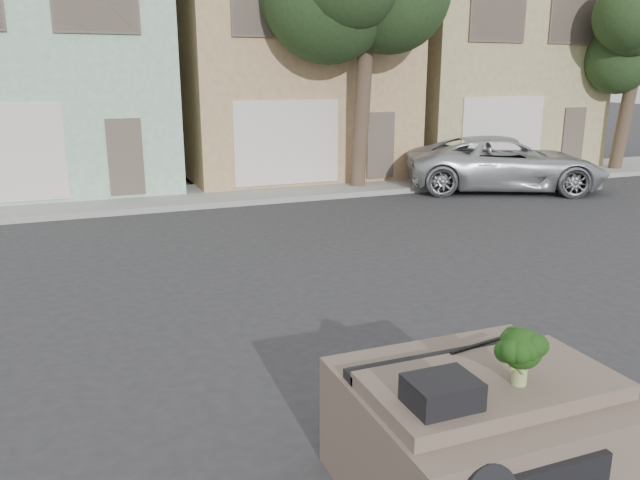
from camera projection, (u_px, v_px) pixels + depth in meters
ground_plane at (332, 349)px, 7.85m from camera, size 120.00×120.00×0.00m
sidewalk at (187, 197)px, 17.27m from camera, size 40.00×3.00×0.15m
townhouse_mint at (39, 60)px, 18.67m from camera, size 7.20×8.20×7.55m
townhouse_tan at (278, 62)px, 21.33m from camera, size 7.20×8.20×7.55m
townhouse_beige at (463, 63)px, 23.99m from camera, size 7.20×8.20×7.55m
silver_pickup at (503, 190)px, 18.63m from camera, size 6.32×4.78×1.60m
tree_near at (363, 41)px, 17.34m from camera, size 4.40×4.00×8.50m
tree_far at (628, 85)px, 21.21m from camera, size 3.20×3.00×6.00m
car_dashboard at (476, 433)px, 5.01m from camera, size 2.00×1.80×1.12m
instrument_hump at (442, 392)px, 4.32m from camera, size 0.48×0.38×0.20m
wiper_arm at (482, 344)px, 5.30m from camera, size 0.69×0.15×0.02m
broccoli at (521, 356)px, 4.58m from camera, size 0.52×0.52×0.45m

